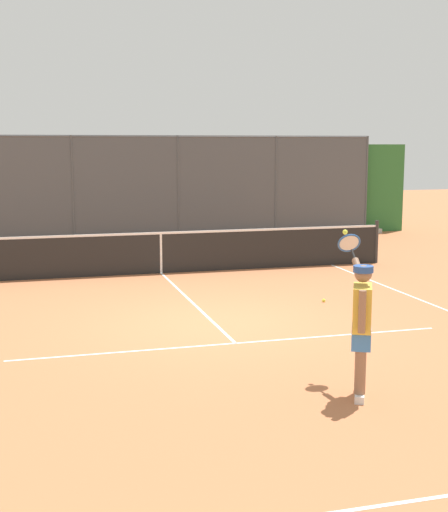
% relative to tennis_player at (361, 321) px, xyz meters
% --- Properties ---
extents(ground_plane, '(60.00, 60.00, 0.00)m').
position_rel_tennis_player_xyz_m(ground_plane, '(0.77, -3.85, -0.92)').
color(ground_plane, '#B76B42').
extents(court_line_markings, '(8.59, 11.07, 0.01)m').
position_rel_tennis_player_xyz_m(court_line_markings, '(0.77, -2.30, -0.91)').
color(court_line_markings, white).
rests_on(court_line_markings, ground).
extents(fence_backdrop, '(18.97, 1.37, 3.22)m').
position_rel_tennis_player_xyz_m(fence_backdrop, '(0.77, -14.90, 0.54)').
color(fence_backdrop, '#474C51').
rests_on(fence_backdrop, ground).
extents(tennis_net, '(11.03, 0.09, 1.07)m').
position_rel_tennis_player_xyz_m(tennis_net, '(0.77, -8.64, -0.42)').
color(tennis_net, '#2D2D2D').
rests_on(tennis_net, ground).
extents(tennis_player, '(0.56, 1.32, 1.87)m').
position_rel_tennis_player_xyz_m(tennis_player, '(0.00, 0.00, 0.00)').
color(tennis_player, silver).
rests_on(tennis_player, ground).
extents(tennis_ball_near_net, '(0.07, 0.07, 0.07)m').
position_rel_tennis_player_xyz_m(tennis_ball_near_net, '(-1.64, -4.83, -0.88)').
color(tennis_ball_near_net, '#D6E042').
rests_on(tennis_ball_near_net, ground).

